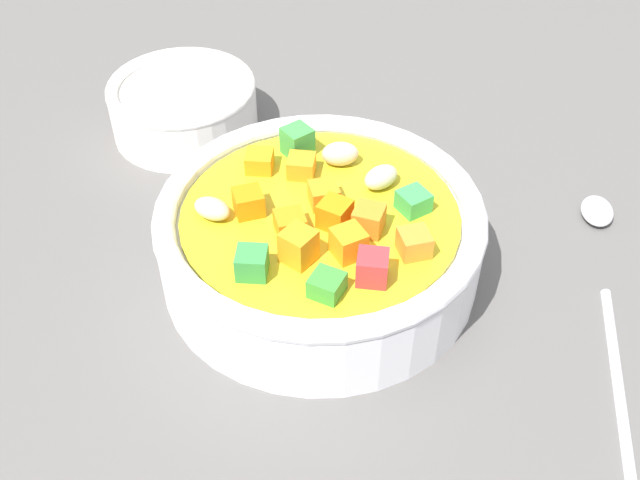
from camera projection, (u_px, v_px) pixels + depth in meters
ground_plane at (320, 281)px, 51.50cm from camera, size 140.00×140.00×2.00cm
soup_bowl_main at (320, 236)px, 48.62cm from camera, size 21.01×21.01×7.21cm
spoon at (606, 277)px, 49.78cm from camera, size 16.17×19.74×1.07cm
side_bowl_small at (184, 106)px, 61.22cm from camera, size 11.94×11.94×4.65cm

